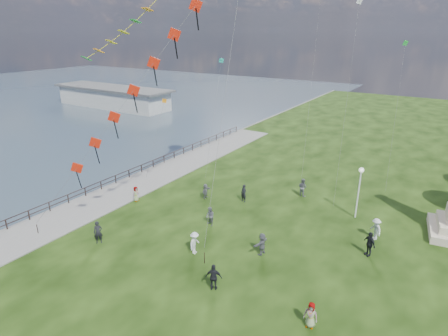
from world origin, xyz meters
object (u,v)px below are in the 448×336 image
Objects in this scene: person_0 at (98,232)px; person_1 at (210,216)px; person_2 at (195,243)px; person_10 at (136,194)px; person_11 at (262,244)px; person_9 at (369,244)px; person_7 at (302,187)px; person_5 at (206,191)px; person_6 at (244,193)px; person_8 at (376,229)px; pier_pavilion at (113,97)px; person_4 at (311,315)px; person_3 at (214,277)px; lamppost at (360,182)px.

person_1 is at bearing 3.22° from person_0.
person_2 is 11.23m from person_10.
person_9 is at bearing 128.42° from person_11.
person_2 is 0.95× the size of person_7.
person_5 is 0.99× the size of person_10.
person_8 is at bearing 10.42° from person_6.
pier_pavilion is 19.72× the size of person_10.
person_4 is at bearing -45.89° from person_0.
person_10 is (-20.35, 6.84, -0.04)m from person_4.
person_7 is (2.97, 14.28, 0.04)m from person_2.
pier_pavilion is at bearing 142.14° from person_4.
person_3 reaches higher than person_0.
person_9 reaches higher than person_11.
lamppost reaches higher than person_7.
lamppost is 14.54m from person_5.
person_11 is at bearing -32.78° from pier_pavilion.
person_7 is at bearing 176.33° from person_9.
person_5 is 16.23m from person_9.
person_6 reaches higher than person_10.
person_1 is at bearing -34.50° from pier_pavilion.
person_9 is 21.62m from person_10.
person_11 is (-6.80, -4.13, -0.10)m from person_9.
person_10 is at bearing -157.19° from lamppost.
person_0 is at bearing -136.52° from lamppost.
person_9 is 1.27× the size of person_10.
person_9 reaches higher than person_6.
person_3 reaches higher than person_8.
person_8 is at bearing -52.73° from lamppost.
person_6 is 1.17× the size of person_10.
person_7 reaches higher than person_8.
person_2 is 1.16× the size of person_10.
person_11 reaches higher than person_5.
person_4 is at bearing 129.89° from person_7.
person_11 is at bearing -93.77° from person_10.
person_6 is (5.95, 12.74, -0.04)m from person_0.
person_5 is at bearing -148.21° from person_6.
person_5 is 0.85× the size of person_6.
person_2 reaches higher than person_1.
person_1 reaches higher than person_5.
person_0 is 12.84m from person_11.
person_2 is 10.29m from person_4.
person_0 is 0.99× the size of person_3.
person_7 is 11.75m from person_11.
person_8 is (16.05, 0.80, 0.16)m from person_5.
person_6 is (0.10, 5.70, 0.04)m from person_1.
person_5 is 6.85m from person_10.
person_2 is (7.30, 2.87, -0.04)m from person_0.
lamppost reaches higher than person_1.
person_8 is at bearing 47.20° from person_1.
person_3 is at bearing -29.52° from person_1.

